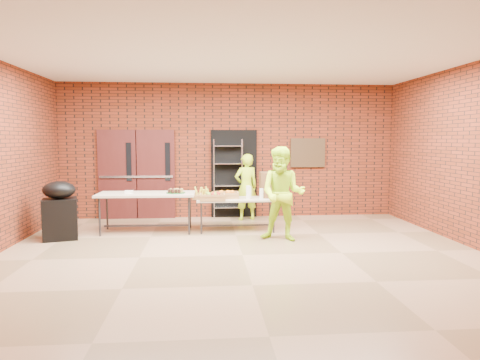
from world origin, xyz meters
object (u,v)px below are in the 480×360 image
(table_left, at_px, (147,196))
(covered_grill, at_px, (60,210))
(table_right, at_px, (237,201))
(volunteer_woman, at_px, (246,187))
(wire_rack, at_px, (228,179))
(coffee_dispenser, at_px, (270,185))
(volunteer_man, at_px, (283,194))

(table_left, relative_size, covered_grill, 1.78)
(table_right, height_order, volunteer_woman, volunteer_woman)
(wire_rack, distance_m, table_left, 2.24)
(covered_grill, relative_size, volunteer_woman, 0.71)
(covered_grill, bearing_deg, table_left, 2.53)
(wire_rack, distance_m, covered_grill, 3.81)
(coffee_dispenser, distance_m, volunteer_woman, 1.17)
(coffee_dispenser, bearing_deg, wire_rack, 120.63)
(coffee_dispenser, xyz_separation_m, volunteer_man, (0.09, -1.01, -0.06))
(table_right, bearing_deg, wire_rack, 93.68)
(covered_grill, bearing_deg, wire_rack, 14.85)
(table_left, height_order, volunteer_woman, volunteer_woman)
(table_right, xyz_separation_m, coffee_dispenser, (0.70, 0.10, 0.32))
(wire_rack, relative_size, table_left, 0.96)
(wire_rack, bearing_deg, table_left, -142.57)
(coffee_dispenser, relative_size, covered_grill, 0.48)
(table_right, xyz_separation_m, volunteer_woman, (0.31, 1.19, 0.16))
(table_right, bearing_deg, table_left, 178.92)
(table_right, height_order, coffee_dispenser, coffee_dispenser)
(table_left, distance_m, volunteer_man, 2.78)
(table_right, height_order, covered_grill, covered_grill)
(covered_grill, xyz_separation_m, volunteer_man, (4.15, -0.44, 0.32))
(table_right, relative_size, volunteer_woman, 1.06)
(covered_grill, relative_size, volunteer_man, 0.63)
(table_left, bearing_deg, table_right, 0.33)
(wire_rack, xyz_separation_m, table_right, (0.10, -1.44, -0.32))
(volunteer_man, bearing_deg, covered_grill, -164.05)
(wire_rack, height_order, table_right, wire_rack)
(wire_rack, distance_m, table_right, 1.48)
(covered_grill, height_order, volunteer_woman, volunteer_woman)
(wire_rack, relative_size, table_right, 1.15)
(coffee_dispenser, xyz_separation_m, volunteer_woman, (-0.39, 1.09, -0.16))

